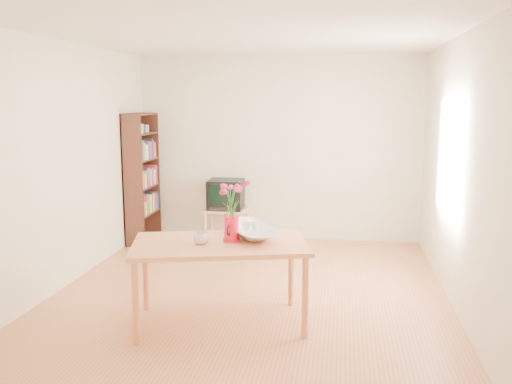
% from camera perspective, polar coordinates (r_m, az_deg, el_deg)
% --- Properties ---
extents(room, '(4.50, 4.50, 4.50)m').
position_cam_1_polar(room, '(5.49, -0.19, 2.58)').
color(room, '#A8633B').
rests_on(room, ground).
extents(table, '(1.68, 1.22, 0.75)m').
position_cam_1_polar(table, '(4.79, -3.82, -6.14)').
color(table, '#BE6B41').
rests_on(table, ground).
extents(tv_stand, '(0.60, 0.45, 0.46)m').
position_cam_1_polar(tv_stand, '(7.69, -3.17, -2.30)').
color(tv_stand, tan).
rests_on(tv_stand, ground).
extents(bookshelf, '(0.28, 0.70, 1.80)m').
position_cam_1_polar(bookshelf, '(7.73, -11.89, 0.99)').
color(bookshelf, black).
rests_on(bookshelf, ground).
extents(pitcher, '(0.15, 0.23, 0.23)m').
position_cam_1_polar(pitcher, '(4.78, -2.59, -3.98)').
color(pitcher, red).
rests_on(pitcher, table).
extents(flowers, '(0.26, 0.26, 0.37)m').
position_cam_1_polar(flowers, '(4.71, -2.62, -0.48)').
color(flowers, '#C12D61').
rests_on(flowers, pitcher).
extents(mug, '(0.17, 0.17, 0.10)m').
position_cam_1_polar(mug, '(4.72, -5.81, -4.84)').
color(mug, white).
rests_on(mug, table).
extents(bowl, '(0.73, 0.73, 0.51)m').
position_cam_1_polar(bowl, '(4.94, -0.62, -1.72)').
color(bowl, white).
rests_on(bowl, table).
extents(teacup_a, '(0.07, 0.07, 0.06)m').
position_cam_1_polar(teacup_a, '(4.95, -1.07, -2.29)').
color(teacup_a, white).
rests_on(teacup_a, bowl).
extents(teacup_b, '(0.10, 0.10, 0.07)m').
position_cam_1_polar(teacup_b, '(4.96, -0.06, -2.24)').
color(teacup_b, white).
rests_on(teacup_b, bowl).
extents(television, '(0.49, 0.46, 0.41)m').
position_cam_1_polar(television, '(7.65, -3.17, -0.18)').
color(television, black).
rests_on(television, tv_stand).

